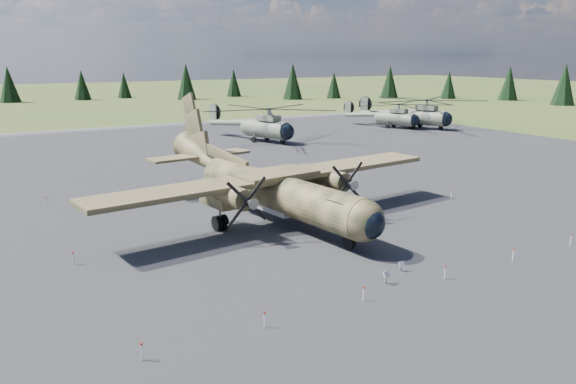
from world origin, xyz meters
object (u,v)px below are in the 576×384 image
transport_plane (267,183)px  helicopter_far (424,108)px  helicopter_near (266,118)px  helicopter_mid (396,111)px

transport_plane → helicopter_far: 62.31m
transport_plane → helicopter_near: 40.71m
transport_plane → helicopter_far: bearing=28.6°
helicopter_near → helicopter_mid: (28.11, 3.00, -0.52)m
transport_plane → helicopter_mid: 61.17m
helicopter_near → helicopter_far: 31.82m
helicopter_mid → helicopter_far: 4.80m
helicopter_near → helicopter_far: (31.82, 0.01, 0.07)m
helicopter_mid → helicopter_near: bearing=164.2°
helicopter_mid → helicopter_far: (3.72, -2.98, 0.59)m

